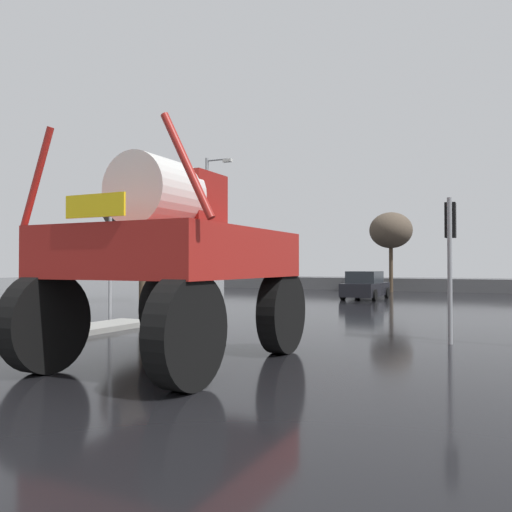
{
  "coord_description": "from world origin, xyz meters",
  "views": [
    {
      "loc": [
        6.18,
        -2.16,
        1.86
      ],
      "look_at": [
        0.88,
        8.69,
        2.07
      ],
      "focal_mm": 36.25,
      "sensor_mm": 36.0,
      "label": 1
    }
  ],
  "objects": [
    {
      "name": "ground_plane",
      "position": [
        0.0,
        18.0,
        0.0
      ],
      "size": [
        120.0,
        120.0,
        0.0
      ],
      "primitive_type": "plane",
      "color": "black"
    },
    {
      "name": "oversize_sprayer",
      "position": [
        0.46,
        6.02,
        1.99
      ],
      "size": [
        3.88,
        5.36,
        4.21
      ],
      "rotation": [
        0.0,
        0.0,
        1.58
      ],
      "color": "black",
      "rests_on": "ground"
    },
    {
      "name": "sedan_ahead",
      "position": [
        -0.84,
        25.86,
        0.71
      ],
      "size": [
        1.97,
        4.14,
        1.52
      ],
      "rotation": [
        0.0,
        0.0,
        1.54
      ],
      "color": "black",
      "rests_on": "ground"
    },
    {
      "name": "traffic_signal_near_left",
      "position": [
        -5.35,
        10.89,
        2.72
      ],
      "size": [
        0.24,
        0.54,
        3.73
      ],
      "color": "gray",
      "rests_on": "ground"
    },
    {
      "name": "traffic_signal_near_right",
      "position": [
        4.96,
        10.9,
        2.51
      ],
      "size": [
        0.24,
        0.54,
        3.45
      ],
      "color": "gray",
      "rests_on": "ground"
    },
    {
      "name": "streetlight_far_left",
      "position": [
        -8.45,
        21.94,
        4.27
      ],
      "size": [
        1.63,
        0.24,
        7.71
      ],
      "color": "gray",
      "rests_on": "ground"
    },
    {
      "name": "bare_tree_left",
      "position": [
        -9.96,
        18.22,
        4.77
      ],
      "size": [
        4.09,
        4.09,
        6.54
      ],
      "color": "#473828",
      "rests_on": "ground"
    },
    {
      "name": "bare_tree_far_center",
      "position": [
        -1.03,
        33.78,
        4.22
      ],
      "size": [
        2.91,
        2.91,
        5.49
      ],
      "color": "#473828",
      "rests_on": "ground"
    },
    {
      "name": "roadside_barrier",
      "position": [
        0.0,
        35.38,
        0.45
      ],
      "size": [
        30.09,
        0.24,
        0.9
      ],
      "primitive_type": "cube",
      "color": "#59595B",
      "rests_on": "ground"
    }
  ]
}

